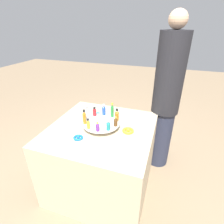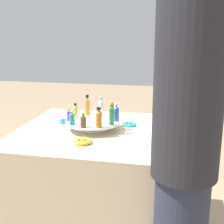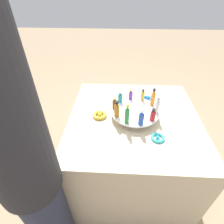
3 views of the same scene
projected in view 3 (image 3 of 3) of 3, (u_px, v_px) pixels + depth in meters
ground_plane at (129, 173)px, 1.74m from camera, size 12.00×12.00×0.00m
party_table at (131, 149)px, 1.51m from camera, size 0.95×0.95×0.72m
display_stand at (135, 112)px, 1.26m from camera, size 0.35×0.35×0.06m
bottle_gold at (143, 95)px, 1.33m from camera, size 0.03×0.03×0.09m
bottle_purple at (131, 95)px, 1.35m from camera, size 0.03×0.03×0.08m
bottle_teal at (120, 97)px, 1.31m from camera, size 0.03×0.03×0.09m
bottle_brown at (115, 104)px, 1.25m from camera, size 0.03×0.03×0.09m
bottle_amber at (117, 110)px, 1.17m from camera, size 0.04×0.04×0.12m
bottle_green at (127, 115)px, 1.11m from camera, size 0.03×0.03×0.14m
bottle_blue at (141, 118)px, 1.11m from camera, size 0.03×0.03×0.11m
bottle_red at (153, 115)px, 1.15m from camera, size 0.04×0.04×0.09m
bottle_clear at (157, 106)px, 1.20m from camera, size 0.03×0.03×0.13m
bottle_orange at (153, 98)px, 1.27m from camera, size 0.03×0.03×0.14m
ribbon_bow_teal at (158, 138)px, 1.11m from camera, size 0.09×0.09×0.02m
ribbon_bow_blue at (147, 99)px, 1.46m from camera, size 0.08×0.08×0.03m
ribbon_bow_gold at (100, 115)px, 1.28m from camera, size 0.10×0.10×0.03m
person_figure at (24, 167)px, 0.79m from camera, size 0.29×0.29×1.72m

